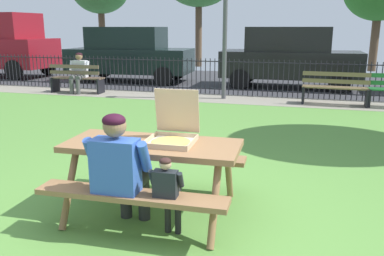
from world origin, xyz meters
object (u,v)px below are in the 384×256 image
object	(u,v)px
pizza_box_open	(173,132)
person_on_park_bench	(79,71)
park_bench_left	(77,79)
parked_car_left	(129,53)
adult_at_table	(120,168)
pizza_slice_on_table	(100,141)
park_bench_center	(335,89)
picnic_table_foreground	(153,159)
lamp_post_walkway	(225,9)
parked_car_center	(290,56)
child_at_table	(168,190)

from	to	relation	value
pizza_box_open	person_on_park_bench	world-z (taller)	pizza_box_open
park_bench_left	parked_car_left	world-z (taller)	parked_car_left
pizza_box_open	adult_at_table	distance (m)	0.71
pizza_slice_on_table	park_bench_center	bearing A→B (deg)	68.98
picnic_table_foreground	parked_car_left	bearing A→B (deg)	115.56
picnic_table_foreground	parked_car_left	distance (m)	10.95
picnic_table_foreground	lamp_post_walkway	world-z (taller)	lamp_post_walkway
pizza_slice_on_table	lamp_post_walkway	xyz separation A→B (m)	(-0.16, 7.28, 1.62)
pizza_box_open	adult_at_table	size ratio (longest dim) A/B	0.46
pizza_box_open	pizza_slice_on_table	distance (m)	0.76
picnic_table_foreground	park_bench_left	bearing A→B (deg)	126.43
adult_at_table	parked_car_center	world-z (taller)	parked_car_center
lamp_post_walkway	parked_car_center	distance (m)	3.46
person_on_park_bench	child_at_table	bearing A→B (deg)	-54.16
child_at_table	person_on_park_bench	bearing A→B (deg)	125.84
person_on_park_bench	parked_car_center	size ratio (longest dim) A/B	0.27
picnic_table_foreground	park_bench_left	distance (m)	8.67
picnic_table_foreground	parked_car_center	distance (m)	9.93
person_on_park_bench	picnic_table_foreground	bearing A→B (deg)	-54.01
pizza_box_open	pizza_slice_on_table	bearing A→B (deg)	-162.64
adult_at_table	lamp_post_walkway	bearing A→B (deg)	94.22
picnic_table_foreground	adult_at_table	bearing A→B (deg)	-103.44
pizza_box_open	park_bench_left	xyz separation A→B (m)	(-5.34, 6.88, -0.45)
lamp_post_walkway	parked_car_left	bearing A→B (deg)	146.01
pizza_slice_on_table	park_bench_center	world-z (taller)	park_bench_center
pizza_box_open	park_bench_left	bearing A→B (deg)	127.83
lamp_post_walkway	parked_car_left	distance (m)	5.06
adult_at_table	child_at_table	distance (m)	0.49
parked_car_left	lamp_post_walkway	bearing A→B (deg)	-33.99
park_bench_center	parked_car_left	world-z (taller)	parked_car_left
pizza_box_open	picnic_table_foreground	bearing A→B (deg)	-152.71
child_at_table	park_bench_center	distance (m)	7.72
picnic_table_foreground	parked_car_center	size ratio (longest dim) A/B	0.42
park_bench_left	parked_car_left	bearing A→B (deg)	81.63
parked_car_left	park_bench_left	bearing A→B (deg)	-98.37
pizza_slice_on_table	park_bench_left	bearing A→B (deg)	123.05
child_at_table	person_on_park_bench	distance (m)	9.27
parked_car_center	pizza_box_open	bearing A→B (deg)	-94.28
pizza_box_open	park_bench_center	xyz separation A→B (m)	(2.01, 6.88, -0.45)
park_bench_center	picnic_table_foreground	bearing A→B (deg)	-107.51
adult_at_table	parked_car_left	bearing A→B (deg)	113.91
child_at_table	adult_at_table	bearing A→B (deg)	178.19
pizza_box_open	person_on_park_bench	xyz separation A→B (m)	(-5.27, 6.90, -0.21)
adult_at_table	person_on_park_bench	distance (m)	8.99
pizza_slice_on_table	parked_car_left	size ratio (longest dim) A/B	0.06
pizza_slice_on_table	adult_at_table	xyz separation A→B (m)	(0.41, -0.38, -0.12)
picnic_table_foreground	parked_car_center	xyz separation A→B (m)	(0.92, 9.88, 0.41)
child_at_table	parked_car_center	distance (m)	10.42
adult_at_table	park_bench_left	bearing A→B (deg)	123.91
picnic_table_foreground	pizza_slice_on_table	distance (m)	0.57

